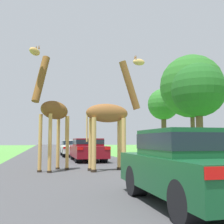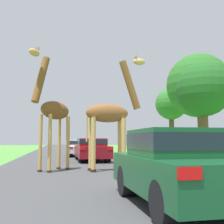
% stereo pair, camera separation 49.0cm
% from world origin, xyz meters
% --- Properties ---
extents(road, '(7.66, 120.00, 0.00)m').
position_xyz_m(road, '(0.00, 30.00, 0.00)').
color(road, '#424244').
rests_on(road, ground).
extents(giraffe_near_road, '(2.71, 0.89, 5.10)m').
position_xyz_m(giraffe_near_road, '(1.22, 12.00, 2.36)').
color(giraffe_near_road, tan).
rests_on(giraffe_near_road, ground).
extents(giraffe_companion, '(1.89, 2.28, 5.03)m').
position_xyz_m(giraffe_companion, '(-1.25, 12.34, 2.56)').
color(giraffe_companion, tan).
rests_on(giraffe_companion, ground).
extents(car_lead_maroon, '(1.81, 3.99, 1.49)m').
position_xyz_m(car_lead_maroon, '(1.32, 5.51, 0.79)').
color(car_lead_maroon, '#144C28').
rests_on(car_lead_maroon, ground).
extents(car_queue_right, '(1.89, 4.53, 1.32)m').
position_xyz_m(car_queue_right, '(0.72, 23.47, 0.72)').
color(car_queue_right, silver).
rests_on(car_queue_right, ground).
extents(car_queue_left, '(1.86, 4.78, 1.39)m').
position_xyz_m(car_queue_left, '(1.10, 17.97, 0.74)').
color(car_queue_left, maroon).
rests_on(car_queue_left, ground).
extents(tree_left_edge, '(3.61, 3.61, 6.45)m').
position_xyz_m(tree_left_edge, '(8.39, 17.01, 4.60)').
color(tree_left_edge, brown).
rests_on(tree_left_edge, ground).
extents(tree_right_cluster, '(5.81, 5.81, 9.16)m').
position_xyz_m(tree_right_cluster, '(11.53, 23.46, 6.24)').
color(tree_right_cluster, brown).
rests_on(tree_right_cluster, ground).
extents(tree_far_right, '(3.72, 3.72, 7.43)m').
position_xyz_m(tree_far_right, '(12.09, 31.11, 5.47)').
color(tree_far_right, brown).
rests_on(tree_far_right, ground).
extents(sign_post, '(0.70, 0.08, 1.66)m').
position_xyz_m(sign_post, '(4.99, 18.16, 1.16)').
color(sign_post, '#4C3823').
rests_on(sign_post, ground).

